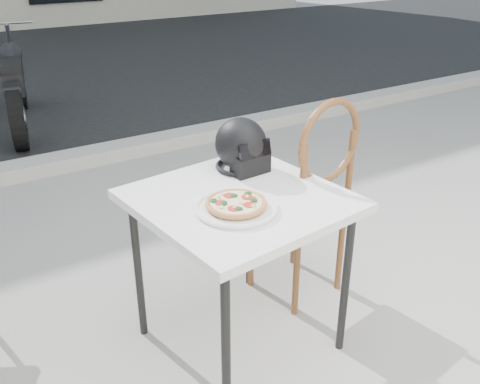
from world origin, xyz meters
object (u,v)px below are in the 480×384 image
cafe_table_main (240,211)px  pizza (236,203)px  motorcycle (15,85)px  plate (236,208)px  helmet (242,147)px  cafe_chair_main (310,190)px

cafe_table_main → pizza: (-0.08, -0.10, 0.10)m
pizza → motorcycle: bearing=91.5°
plate → pizza: bearing=73.0°
cafe_table_main → motorcycle: 4.03m
motorcycle → pizza: bearing=-76.9°
plate → cafe_table_main: bearing=51.4°
cafe_table_main → helmet: helmet is taller
pizza → plate: bearing=-107.0°
cafe_table_main → motorcycle: (-0.19, 4.02, -0.28)m
cafe_chair_main → helmet: bearing=-26.6°
cafe_chair_main → motorcycle: 3.95m
helmet → motorcycle: bearing=91.5°
helmet → motorcycle: 3.81m
pizza → helmet: size_ratio=0.94×
plate → helmet: 0.45m
pizza → motorcycle: 4.14m
pizza → cafe_chair_main: size_ratio=0.22×
plate → cafe_chair_main: bearing=22.2°
pizza → cafe_chair_main: (0.60, 0.24, -0.19)m
cafe_table_main → helmet: bearing=56.1°
cafe_table_main → helmet: size_ratio=3.41×
pizza → cafe_chair_main: bearing=22.2°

